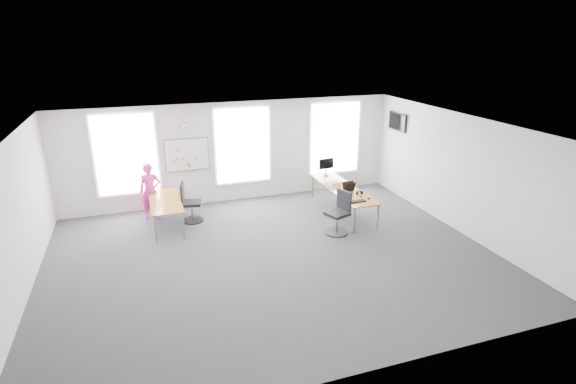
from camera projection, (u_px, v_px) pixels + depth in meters
name	position (u px, v px, depth m)	size (l,w,h in m)	color
floor	(273.00, 257.00, 10.32)	(10.00, 10.00, 0.00)	#28282D
ceiling	(271.00, 128.00, 9.31)	(10.00, 10.00, 0.00)	silver
wall_back	(233.00, 152.00, 13.38)	(10.00, 10.00, 0.00)	silver
wall_front	(356.00, 290.00, 6.25)	(10.00, 10.00, 0.00)	silver
wall_left	(13.00, 226.00, 8.29)	(10.00, 10.00, 0.00)	silver
wall_right	(461.00, 174.00, 11.34)	(10.00, 10.00, 0.00)	silver
window_left	(126.00, 155.00, 12.37)	(1.60, 0.06, 2.20)	white
window_mid	(243.00, 145.00, 13.38)	(1.60, 0.06, 2.20)	white
window_right	(334.00, 138.00, 14.29)	(1.60, 0.06, 2.20)	white
desk_right	(343.00, 190.00, 12.71)	(0.79, 2.98, 0.72)	#A9682B
desk_left	(165.00, 203.00, 11.77)	(0.79, 1.98, 0.72)	#A9682B
chair_right	(339.00, 215.00, 11.44)	(0.65, 0.64, 1.12)	black
chair_left	(189.00, 205.00, 12.15)	(0.59, 0.58, 1.09)	black
person	(150.00, 191.00, 12.26)	(0.57, 0.37, 1.57)	#EC2998
whiteboard	(187.00, 155.00, 12.92)	(1.20, 0.03, 0.90)	white
wall_clock	(185.00, 127.00, 12.66)	(0.30, 0.30, 0.04)	gray
tv	(398.00, 122.00, 13.73)	(0.06, 0.90, 0.55)	black
keyboard	(357.00, 201.00, 11.65)	(0.49, 0.17, 0.02)	black
mouse	(368.00, 198.00, 11.83)	(0.08, 0.12, 0.05)	black
lens_cap	(360.00, 196.00, 12.05)	(0.07, 0.07, 0.01)	black
headphones	(359.00, 193.00, 12.16)	(0.18, 0.10, 0.11)	black
laptop_sleeve	(349.00, 187.00, 12.36)	(0.35, 0.21, 0.28)	black
paper_stack	(335.00, 184.00, 12.90)	(0.32, 0.24, 0.11)	beige
monitor	(326.00, 165.00, 13.67)	(0.50, 0.20, 0.55)	black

